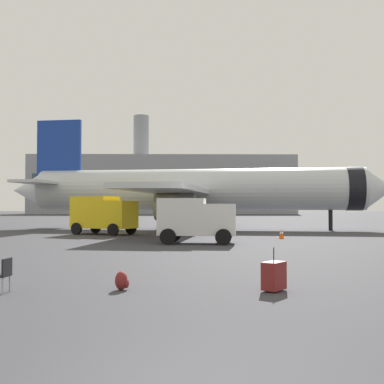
{
  "coord_description": "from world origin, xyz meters",
  "views": [
    {
      "loc": [
        -0.03,
        -5.32,
        2.15
      ],
      "look_at": [
        0.46,
        22.89,
        3.0
      ],
      "focal_mm": 44.01,
      "sensor_mm": 36.0,
      "label": 1
    }
  ],
  "objects": [
    {
      "name": "rolling_suitcase",
      "position": [
        2.25,
        6.58,
        0.39
      ],
      "size": [
        0.71,
        0.75,
        1.1
      ],
      "color": "maroon",
      "rests_on": "ground"
    },
    {
      "name": "traveller_backpack",
      "position": [
        -1.62,
        6.81,
        0.23
      ],
      "size": [
        0.36,
        0.4,
        0.48
      ],
      "color": "maroon",
      "rests_on": "ground"
    },
    {
      "name": "service_truck",
      "position": [
        -6.17,
        30.59,
        1.61
      ],
      "size": [
        5.27,
        4.19,
        2.9
      ],
      "color": "yellow",
      "rests_on": "ground"
    },
    {
      "name": "terminal_building",
      "position": [
        -5.93,
        129.74,
        8.28
      ],
      "size": [
        73.68,
        16.57,
        28.24
      ],
      "color": "gray",
      "rests_on": "ground"
    },
    {
      "name": "cargo_van",
      "position": [
        0.68,
        21.78,
        1.45
      ],
      "size": [
        4.61,
        2.79,
        2.6
      ],
      "color": "white",
      "rests_on": "ground"
    },
    {
      "name": "gate_chair",
      "position": [
        -4.53,
        6.42,
        0.5
      ],
      "size": [
        0.52,
        0.52,
        0.86
      ],
      "color": "black",
      "rests_on": "ground"
    },
    {
      "name": "safety_cone_near",
      "position": [
        4.67,
        46.18,
        0.31
      ],
      "size": [
        0.44,
        0.44,
        0.62
      ],
      "color": "#F2590C",
      "rests_on": "ground"
    },
    {
      "name": "safety_cone_mid",
      "position": [
        6.48,
        25.96,
        0.31
      ],
      "size": [
        0.44,
        0.44,
        0.62
      ],
      "color": "#F2590C",
      "rests_on": "ground"
    },
    {
      "name": "airplane_at_gate",
      "position": [
        0.92,
        38.19,
        3.66
      ],
      "size": [
        35.69,
        32.35,
        10.5
      ],
      "color": "silver",
      "rests_on": "ground"
    }
  ]
}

